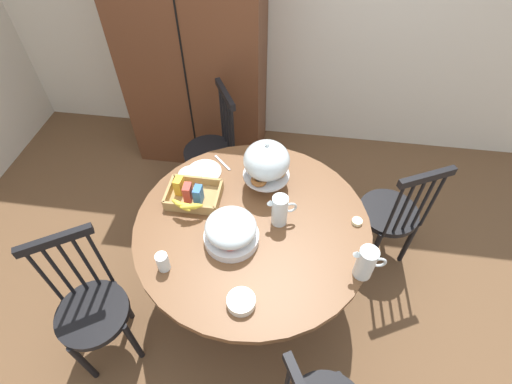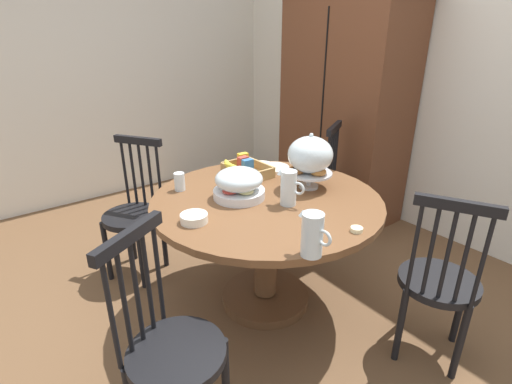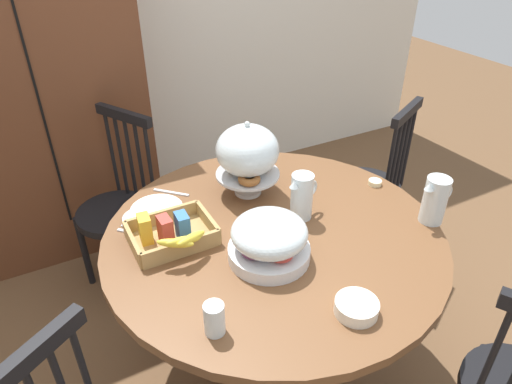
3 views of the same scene
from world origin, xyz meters
name	(u,v)px [view 2 (image 2 of 3)]	position (x,y,z in m)	size (l,w,h in m)	color
ground_plane	(257,303)	(0.00, 0.00, 0.00)	(10.00, 10.00, 0.00)	brown
wall_back	(442,76)	(0.00, 1.83, 1.30)	(4.80, 0.06, 2.60)	silver
wall_left	(141,65)	(-2.43, 0.36, 1.30)	(0.06, 4.32, 2.60)	silver
wooden_armoire	(344,109)	(-0.67, 1.50, 0.98)	(1.18, 0.60, 1.96)	brown
dining_table	(266,226)	(0.01, 0.06, 0.55)	(1.34, 1.34, 0.74)	brown
windsor_chair_near_window	(171,351)	(0.46, -0.80, 0.45)	(0.45, 0.45, 0.97)	black
windsor_chair_by_cabinet	(438,284)	(0.88, 0.48, 0.45)	(0.45, 0.45, 0.97)	black
windsor_chair_facing_door	(313,186)	(-0.44, 0.92, 0.45)	(0.45, 0.45, 0.97)	black
windsor_chair_far_side	(134,215)	(-0.82, -0.44, 0.45)	(0.46, 0.46, 0.97)	black
pastry_stand_with_dome	(310,157)	(0.05, 0.36, 0.94)	(0.28, 0.28, 0.34)	silver
fruit_platter_covered	(239,184)	(-0.09, -0.07, 0.83)	(0.30, 0.30, 0.18)	silver
orange_juice_pitcher	(312,237)	(0.61, -0.18, 0.83)	(0.18, 0.10, 0.20)	silver
milk_pitcher	(289,189)	(0.15, 0.10, 0.83)	(0.17, 0.09, 0.20)	silver
cereal_basket	(245,169)	(-0.37, 0.18, 0.78)	(0.32, 0.30, 0.12)	tan
china_plate_large	(274,167)	(-0.36, 0.42, 0.75)	(0.22, 0.22, 0.01)	white
china_plate_small	(262,164)	(-0.44, 0.38, 0.76)	(0.15, 0.15, 0.01)	white
cereal_bowl	(194,218)	(0.02, -0.43, 0.76)	(0.14, 0.14, 0.04)	white
drinking_glass	(180,182)	(-0.40, -0.29, 0.80)	(0.06, 0.06, 0.11)	silver
butter_dish	(357,229)	(0.59, 0.15, 0.75)	(0.06, 0.06, 0.02)	beige
table_knife	(254,167)	(-0.46, 0.32, 0.74)	(0.17, 0.01, 0.01)	silver
dinner_fork	(250,167)	(-0.48, 0.30, 0.74)	(0.17, 0.01, 0.01)	silver
soup_spoon	(294,169)	(-0.26, 0.52, 0.74)	(0.17, 0.01, 0.01)	silver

